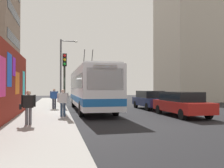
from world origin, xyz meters
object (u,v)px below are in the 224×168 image
object	(u,v)px
parked_car_red	(181,103)
pedestrian_midblock	(54,97)
traffic_light	(65,73)
pedestrian_near_wall	(28,105)
city_bus	(91,88)
parked_car_navy	(150,99)
street_lamp	(63,67)
pedestrian_at_curb	(63,101)

from	to	relation	value
parked_car_red	pedestrian_midblock	distance (m)	10.03
parked_car_red	traffic_light	world-z (taller)	traffic_light
pedestrian_midblock	pedestrian_near_wall	world-z (taller)	pedestrian_midblock
pedestrian_near_wall	city_bus	bearing A→B (deg)	-27.61
parked_car_red	parked_car_navy	bearing A→B (deg)	0.00
parked_car_navy	pedestrian_near_wall	size ratio (longest dim) A/B	2.80
parked_car_red	street_lamp	distance (m)	14.38
city_bus	pedestrian_near_wall	world-z (taller)	city_bus
parked_car_navy	street_lamp	bearing A→B (deg)	47.32
city_bus	pedestrian_near_wall	bearing A→B (deg)	152.39
parked_car_red	traffic_light	distance (m)	7.96
city_bus	parked_car_navy	distance (m)	5.31
pedestrian_at_curb	traffic_light	world-z (taller)	traffic_light
city_bus	parked_car_navy	bearing A→B (deg)	-87.53
parked_car_red	pedestrian_midblock	xyz separation A→B (m)	(5.97, 8.06, 0.25)
pedestrian_midblock	pedestrian_near_wall	xyz separation A→B (m)	(-8.40, 1.06, -0.04)
pedestrian_near_wall	street_lamp	bearing A→B (deg)	-7.43
pedestrian_at_curb	street_lamp	distance (m)	12.02
traffic_light	street_lamp	world-z (taller)	street_lamp
city_bus	street_lamp	bearing A→B (deg)	16.51
pedestrian_midblock	traffic_light	bearing A→B (deg)	-169.02
pedestrian_near_wall	parked_car_red	bearing A→B (deg)	-75.11
pedestrian_midblock	pedestrian_at_curb	xyz separation A→B (m)	(-5.61, -0.57, -0.01)
parked_car_navy	pedestrian_midblock	xyz separation A→B (m)	(0.66, 8.06, 0.26)
parked_car_red	pedestrian_midblock	size ratio (longest dim) A/B	2.99
city_bus	parked_car_red	xyz separation A→B (m)	(-5.08, -5.20, -1.03)
pedestrian_midblock	city_bus	bearing A→B (deg)	-107.23
pedestrian_at_curb	traffic_light	distance (m)	2.63
parked_car_red	pedestrian_at_curb	xyz separation A→B (m)	(0.36, 7.49, 0.24)
city_bus	parked_car_red	distance (m)	7.34
pedestrian_near_wall	parked_car_navy	bearing A→B (deg)	-49.73
city_bus	traffic_light	size ratio (longest dim) A/B	3.01
parked_car_navy	pedestrian_near_wall	distance (m)	11.96
city_bus	pedestrian_near_wall	size ratio (longest dim) A/B	7.70
pedestrian_midblock	pedestrian_at_curb	distance (m)	5.64
parked_car_red	parked_car_navy	world-z (taller)	same
parked_car_navy	pedestrian_near_wall	xyz separation A→B (m)	(-7.73, 9.13, 0.22)
parked_car_red	parked_car_navy	distance (m)	5.30
pedestrian_at_curb	traffic_light	bearing A→B (deg)	-4.27
pedestrian_near_wall	traffic_light	distance (m)	5.36
traffic_light	city_bus	bearing A→B (deg)	-37.71
city_bus	traffic_light	bearing A→B (deg)	142.29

